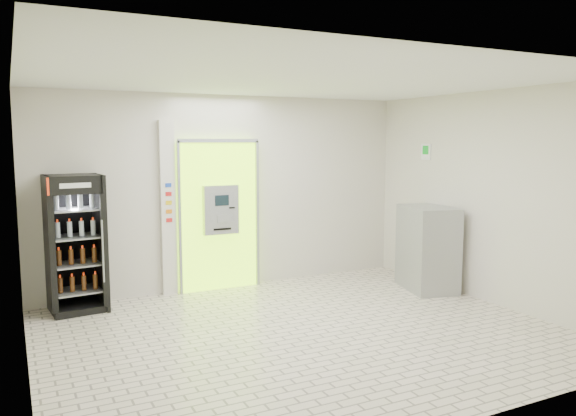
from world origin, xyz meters
TOP-DOWN VIEW (x-y plane):
  - ground at (0.00, 0.00)m, footprint 6.00×6.00m
  - room_shell at (0.00, 0.00)m, footprint 6.00×6.00m
  - atm_assembly at (-0.20, 2.41)m, footprint 1.30×0.24m
  - pillar at (-0.98, 2.45)m, footprint 0.22×0.11m
  - beverage_cooler at (-2.32, 2.19)m, footprint 0.75×0.70m
  - steel_cabinet at (2.67, 0.92)m, footprint 0.88×1.10m
  - exit_sign at (2.99, 1.40)m, footprint 0.02×0.22m

SIDE VIEW (x-z plane):
  - ground at x=0.00m, z-range 0.00..0.00m
  - steel_cabinet at x=2.67m, z-range 0.00..1.30m
  - beverage_cooler at x=-2.32m, z-range -0.04..1.81m
  - atm_assembly at x=-0.20m, z-range 0.01..2.34m
  - pillar at x=-0.98m, z-range 0.00..2.60m
  - room_shell at x=0.00m, z-range -1.16..4.84m
  - exit_sign at x=2.99m, z-range 1.99..2.25m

